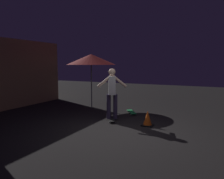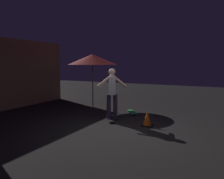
{
  "view_description": "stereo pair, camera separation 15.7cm",
  "coord_description": "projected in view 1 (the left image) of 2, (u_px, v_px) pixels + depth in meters",
  "views": [
    {
      "loc": [
        -5.4,
        -2.18,
        1.9
      ],
      "look_at": [
        0.97,
        0.96,
        1.05
      ],
      "focal_mm": 34.9,
      "sensor_mm": 36.0,
      "label": 1
    },
    {
      "loc": [
        -5.33,
        -2.32,
        1.9
      ],
      "look_at": [
        0.97,
        0.96,
        1.05
      ],
      "focal_mm": 34.9,
      "sensor_mm": 36.0,
      "label": 2
    }
  ],
  "objects": [
    {
      "name": "skateboard_ridden",
      "position": [
        112.0,
        119.0,
        7.28
      ],
      "size": [
        0.78,
        0.55,
        0.07
      ],
      "color": "black",
      "rests_on": "ground_plane"
    },
    {
      "name": "skater",
      "position": [
        112.0,
        90.0,
        7.16
      ],
      "size": [
        0.54,
        0.91,
        1.67
      ],
      "color": "#382D4C",
      "rests_on": "skateboard_ridden"
    },
    {
      "name": "traffic_cone",
      "position": [
        148.0,
        119.0,
        6.68
      ],
      "size": [
        0.34,
        0.34,
        0.46
      ],
      "color": "black",
      "rests_on": "ground_plane"
    },
    {
      "name": "ground_plane",
      "position": [
        128.0,
        133.0,
        6.0
      ],
      "size": [
        28.0,
        28.0,
        0.0
      ],
      "primitive_type": "plane",
      "color": "black"
    },
    {
      "name": "patio_umbrella",
      "position": [
        91.0,
        59.0,
        9.3
      ],
      "size": [
        2.1,
        2.1,
        2.3
      ],
      "color": "slate",
      "rests_on": "ground_plane"
    },
    {
      "name": "skateboard_spare",
      "position": [
        131.0,
        112.0,
        8.35
      ],
      "size": [
        0.75,
        0.61,
        0.07
      ],
      "color": "green",
      "rests_on": "ground_plane"
    }
  ]
}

